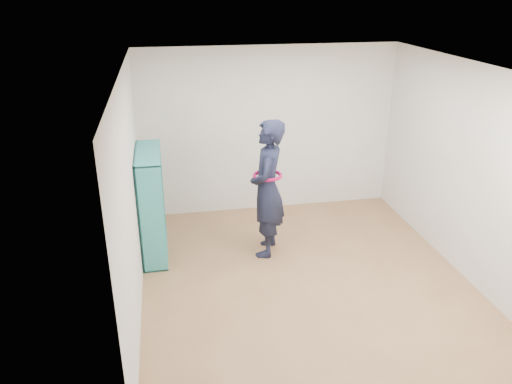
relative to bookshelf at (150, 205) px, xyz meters
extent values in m
plane|color=brown|center=(1.86, -1.06, -0.71)|extent=(4.50, 4.50, 0.00)
plane|color=white|center=(1.86, -1.06, 1.89)|extent=(4.50, 4.50, 0.00)
cube|color=beige|center=(-0.14, -1.06, 0.59)|extent=(0.02, 4.50, 2.60)
cube|color=beige|center=(3.86, -1.06, 0.59)|extent=(0.02, 4.50, 2.60)
cube|color=beige|center=(1.86, 1.19, 0.59)|extent=(4.00, 0.02, 2.60)
cube|color=beige|center=(1.86, -3.31, 0.59)|extent=(4.00, 0.02, 2.60)
cube|color=teal|center=(0.02, -0.52, 0.01)|extent=(0.32, 0.02, 1.45)
cube|color=teal|center=(0.02, 0.54, 0.01)|extent=(0.32, 0.02, 1.45)
cube|color=teal|center=(0.02, 0.01, -0.70)|extent=(0.32, 1.09, 0.02)
cube|color=teal|center=(0.02, 0.01, 0.72)|extent=(0.32, 1.09, 0.02)
cube|color=teal|center=(-0.12, 0.01, 0.01)|extent=(0.02, 1.09, 1.45)
cube|color=teal|center=(0.02, -0.17, 0.01)|extent=(0.29, 0.02, 1.40)
cube|color=teal|center=(0.02, 0.18, 0.01)|extent=(0.29, 0.02, 1.40)
cube|color=teal|center=(0.02, 0.01, -0.34)|extent=(0.29, 1.04, 0.02)
cube|color=teal|center=(0.02, 0.01, 0.01)|extent=(0.29, 1.04, 0.02)
cube|color=teal|center=(0.02, 0.01, 0.36)|extent=(0.29, 1.04, 0.02)
cube|color=beige|center=(0.04, -0.35, -0.64)|extent=(0.20, 0.13, 0.08)
cube|color=black|center=(0.05, -0.39, -0.19)|extent=(0.16, 0.14, 0.27)
cube|color=maroon|center=(0.05, -0.39, 0.12)|extent=(0.16, 0.14, 0.20)
cube|color=silver|center=(0.04, -0.35, 0.41)|extent=(0.20, 0.13, 0.08)
cube|color=navy|center=(0.05, -0.05, -0.58)|extent=(0.16, 0.14, 0.19)
cube|color=brown|center=(0.05, -0.05, -0.20)|extent=(0.16, 0.14, 0.26)
cube|color=#BFB28C|center=(0.04, 0.00, 0.06)|extent=(0.20, 0.13, 0.08)
cube|color=#26594C|center=(0.05, -0.05, 0.49)|extent=(0.16, 0.14, 0.23)
cube|color=beige|center=(0.05, 0.30, -0.58)|extent=(0.16, 0.14, 0.20)
cube|color=black|center=(0.04, 0.35, -0.30)|extent=(0.20, 0.13, 0.05)
cube|color=maroon|center=(0.05, 0.30, 0.14)|extent=(0.16, 0.14, 0.24)
cube|color=silver|center=(0.05, 0.30, 0.51)|extent=(0.16, 0.14, 0.27)
imported|color=black|center=(1.53, -0.26, 0.22)|extent=(0.64, 0.79, 1.87)
torus|color=#A70C4A|center=(1.53, -0.26, 0.41)|extent=(0.49, 0.49, 0.04)
cube|color=silver|center=(1.43, -0.14, 0.34)|extent=(0.05, 0.11, 0.14)
cube|color=black|center=(1.43, -0.14, 0.34)|extent=(0.04, 0.11, 0.13)
camera|label=1|loc=(0.27, -6.18, 2.73)|focal=35.00mm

